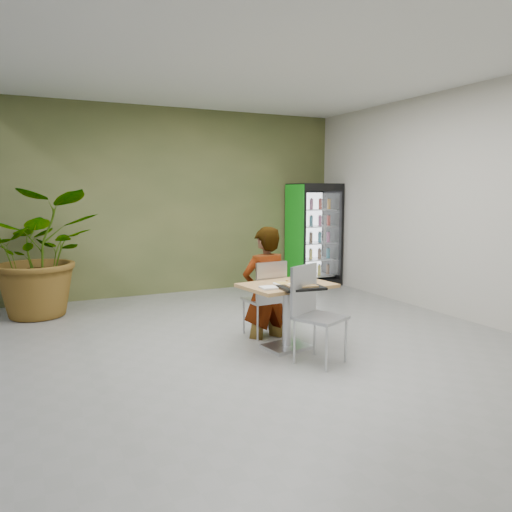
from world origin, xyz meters
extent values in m
plane|color=gray|center=(0.00, 0.00, 0.00)|extent=(7.00, 7.00, 0.00)
cube|color=tan|center=(0.14, -0.14, 0.73)|extent=(1.06, 0.81, 0.04)
cylinder|color=#B4B6B9|center=(0.14, -0.14, 0.36)|extent=(0.10, 0.10, 0.71)
cube|color=#B4B6B9|center=(0.14, -0.14, 0.02)|extent=(0.54, 0.45, 0.04)
cube|color=#B4B6B9|center=(0.13, 0.45, 0.45)|extent=(0.44, 0.44, 0.03)
cube|color=#B4B6B9|center=(0.15, 0.26, 0.70)|extent=(0.42, 0.06, 0.50)
cylinder|color=#B4B6B9|center=(0.30, 0.64, 0.22)|extent=(0.02, 0.02, 0.45)
cylinder|color=#B4B6B9|center=(-0.06, 0.62, 0.22)|extent=(0.02, 0.02, 0.45)
cylinder|color=#B4B6B9|center=(0.32, 0.29, 0.22)|extent=(0.02, 0.02, 0.45)
cylinder|color=#B4B6B9|center=(-0.03, 0.26, 0.22)|extent=(0.02, 0.02, 0.45)
cube|color=#B4B6B9|center=(0.22, -0.71, 0.48)|extent=(0.60, 0.60, 0.03)
cube|color=#B4B6B9|center=(0.13, -0.52, 0.75)|extent=(0.42, 0.22, 0.53)
cylinder|color=#B4B6B9|center=(0.13, -0.97, 0.24)|extent=(0.03, 0.03, 0.48)
cylinder|color=#B4B6B9|center=(0.47, -0.80, 0.24)|extent=(0.03, 0.03, 0.48)
cylinder|color=#B4B6B9|center=(-0.04, -0.62, 0.24)|extent=(0.03, 0.03, 0.48)
cylinder|color=#B4B6B9|center=(0.31, -0.45, 0.24)|extent=(0.03, 0.03, 0.48)
imported|color=black|center=(0.13, 0.40, 0.53)|extent=(0.64, 0.43, 1.66)
cylinder|color=silver|center=(0.09, -0.13, 0.76)|extent=(0.23, 0.23, 0.01)
cylinder|color=silver|center=(0.43, -0.12, 0.82)|extent=(0.08, 0.08, 0.15)
cylinder|color=red|center=(0.43, -0.12, 0.82)|extent=(0.09, 0.09, 0.08)
cylinder|color=silver|center=(0.43, -0.12, 0.90)|extent=(0.09, 0.09, 0.01)
cube|color=silver|center=(-0.18, -0.30, 0.76)|extent=(0.18, 0.18, 0.02)
cube|color=black|center=(0.14, -0.45, 0.76)|extent=(0.49, 0.38, 0.03)
cube|color=black|center=(2.53, 3.10, 0.96)|extent=(0.88, 0.69, 1.92)
cube|color=green|center=(2.09, 3.10, 0.96)|extent=(0.03, 0.66, 1.88)
cube|color=white|center=(2.53, 2.78, 0.98)|extent=(0.69, 0.03, 1.54)
imported|color=#27622C|center=(-2.28, 2.70, 0.91)|extent=(1.87, 1.69, 1.82)
camera|label=1|loc=(-2.56, -4.95, 1.78)|focal=35.00mm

